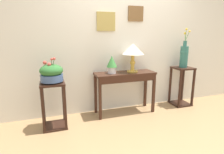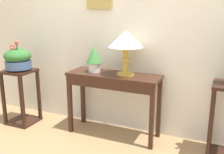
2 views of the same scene
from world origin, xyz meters
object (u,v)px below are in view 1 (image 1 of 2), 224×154
object	(u,v)px
table_lamp	(133,51)
pedestal_stand_right	(181,86)
potted_plant_on_console	(112,64)
console_table	(125,79)
flower_vase_tall_right	(184,55)
planter_bowl_wide_left	(51,73)
pedestal_stand_left	(54,105)

from	to	relation	value
table_lamp	pedestal_stand_right	distance (m)	1.33
table_lamp	potted_plant_on_console	world-z (taller)	table_lamp
console_table	potted_plant_on_console	bearing A→B (deg)	175.47
potted_plant_on_console	pedestal_stand_right	bearing A→B (deg)	0.23
pedestal_stand_right	table_lamp	bearing A→B (deg)	-179.81
potted_plant_on_console	console_table	bearing A→B (deg)	-4.53
console_table	flower_vase_tall_right	distance (m)	1.30
console_table	planter_bowl_wide_left	world-z (taller)	planter_bowl_wide_left
flower_vase_tall_right	potted_plant_on_console	bearing A→B (deg)	-179.76
console_table	pedestal_stand_left	distance (m)	1.28
table_lamp	pedestal_stand_right	size ratio (longest dim) A/B	0.65
table_lamp	flower_vase_tall_right	world-z (taller)	flower_vase_tall_right
console_table	flower_vase_tall_right	size ratio (longest dim) A/B	1.43
console_table	flower_vase_tall_right	bearing A→B (deg)	1.19
pedestal_stand_right	flower_vase_tall_right	distance (m)	0.64
table_lamp	pedestal_stand_left	xyz separation A→B (m)	(-1.38, -0.17, -0.78)
console_table	pedestal_stand_left	world-z (taller)	console_table
potted_plant_on_console	planter_bowl_wide_left	size ratio (longest dim) A/B	0.81
potted_plant_on_console	pedestal_stand_left	size ratio (longest dim) A/B	0.43
console_table	table_lamp	size ratio (longest dim) A/B	2.14
console_table	potted_plant_on_console	world-z (taller)	potted_plant_on_console
pedestal_stand_left	planter_bowl_wide_left	xyz separation A→B (m)	(-0.00, -0.00, 0.50)
table_lamp	potted_plant_on_console	distance (m)	0.44
table_lamp	flower_vase_tall_right	distance (m)	1.10
table_lamp	potted_plant_on_console	xyz separation A→B (m)	(-0.39, -0.00, -0.21)
pedestal_stand_left	flower_vase_tall_right	world-z (taller)	flower_vase_tall_right
pedestal_stand_left	flower_vase_tall_right	size ratio (longest dim) A/B	0.95
pedestal_stand_right	flower_vase_tall_right	size ratio (longest dim) A/B	1.03
pedestal_stand_left	pedestal_stand_right	size ratio (longest dim) A/B	0.92
pedestal_stand_left	flower_vase_tall_right	distance (m)	2.57
potted_plant_on_console	flower_vase_tall_right	size ratio (longest dim) A/B	0.41
potted_plant_on_console	planter_bowl_wide_left	world-z (taller)	planter_bowl_wide_left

